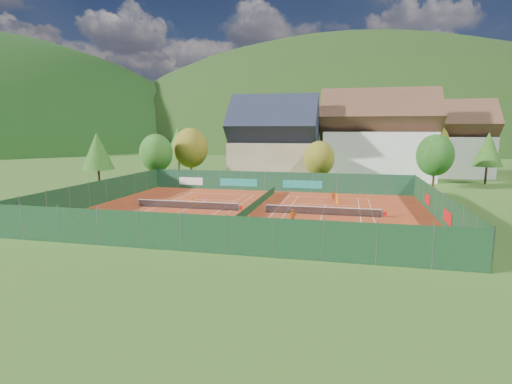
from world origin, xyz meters
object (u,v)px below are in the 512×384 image
object	(u,v)px
player_left_near	(114,221)
player_left_far	(192,202)
hotel_block_a	(378,140)
hotel_block_b	(447,144)
player_right_far_b	(333,196)
ball_hopper	(383,239)
player_right_near	(293,217)
player_left_mid	(164,221)
player_right_far_a	(337,199)
chalet	(274,145)

from	to	relation	value
player_left_near	player_left_far	xyz separation A→B (m)	(3.05, 12.15, -0.09)
hotel_block_a	hotel_block_b	world-z (taller)	hotel_block_a
player_right_far_b	ball_hopper	bearing A→B (deg)	99.44
hotel_block_b	player_right_far_b	distance (m)	40.61
player_left_far	player_right_near	size ratio (longest dim) A/B	0.80
player_right_far_b	hotel_block_a	bearing A→B (deg)	-108.89
hotel_block_b	ball_hopper	bearing A→B (deg)	-106.67
hotel_block_a	player_left_far	world-z (taller)	hotel_block_a
player_left_near	player_right_near	bearing A→B (deg)	12.55
ball_hopper	player_left_mid	size ratio (longest dim) A/B	0.62
hotel_block_b	player_left_mid	distance (m)	64.84
player_left_mid	player_right_far_b	size ratio (longest dim) A/B	1.06
hotel_block_a	player_left_near	size ratio (longest dim) A/B	14.96
player_left_near	player_right_far_a	xyz separation A→B (m)	(20.42, 17.86, -0.07)
player_left_mid	player_left_far	size ratio (longest dim) A/B	1.02
hotel_block_b	player_left_mid	world-z (taller)	hotel_block_b
hotel_block_a	player_left_far	size ratio (longest dim) A/B	17.19
ball_hopper	player_left_mid	world-z (taller)	player_left_mid
chalet	player_right_near	distance (m)	36.74
hotel_block_a	player_left_near	bearing A→B (deg)	-119.95
hotel_block_b	chalet	bearing A→B (deg)	-157.01
player_left_far	player_right_near	world-z (taller)	player_right_near
chalet	ball_hopper	world-z (taller)	chalet
player_left_near	player_right_far_b	bearing A→B (deg)	40.23
player_right_far_b	chalet	bearing A→B (deg)	-63.10
hotel_block_b	player_right_far_b	xyz separation A→B (m)	(-21.18, -34.13, -6.01)
player_left_far	player_left_mid	bearing A→B (deg)	98.88
hotel_block_a	player_right_far_a	distance (m)	30.40
hotel_block_a	hotel_block_b	size ratio (longest dim) A/B	1.25
player_right_near	player_right_far_b	distance (m)	15.54
hotel_block_b	player_left_near	world-z (taller)	hotel_block_b
chalet	player_left_near	bearing A→B (deg)	-101.03
chalet	player_right_far_a	distance (m)	26.76
hotel_block_b	player_right_far_b	bearing A→B (deg)	-121.82
hotel_block_a	player_left_mid	world-z (taller)	hotel_block_a
player_left_far	hotel_block_a	bearing A→B (deg)	-122.93
ball_hopper	player_right_far_b	bearing A→B (deg)	102.98
chalet	player_left_mid	bearing A→B (deg)	-95.19
hotel_block_b	player_right_near	world-z (taller)	hotel_block_b
hotel_block_a	player_left_near	world-z (taller)	hotel_block_a
hotel_block_b	player_right_far_a	distance (m)	42.66
ball_hopper	player_left_far	xyz separation A→B (m)	(-21.49, 12.19, 0.07)
chalet	player_left_near	size ratio (longest dim) A/B	11.22
player_left_far	ball_hopper	bearing A→B (deg)	152.12
hotel_block_b	player_right_far_b	world-z (taller)	hotel_block_b
player_left_far	player_right_near	bearing A→B (deg)	155.09
hotel_block_b	player_right_far_b	size ratio (longest dim) A/B	14.18
player_left_mid	hotel_block_a	bearing A→B (deg)	98.29
player_left_mid	player_right_near	xyz separation A→B (m)	(11.97, 3.93, 0.14)
chalet	player_left_far	size ratio (longest dim) A/B	12.89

